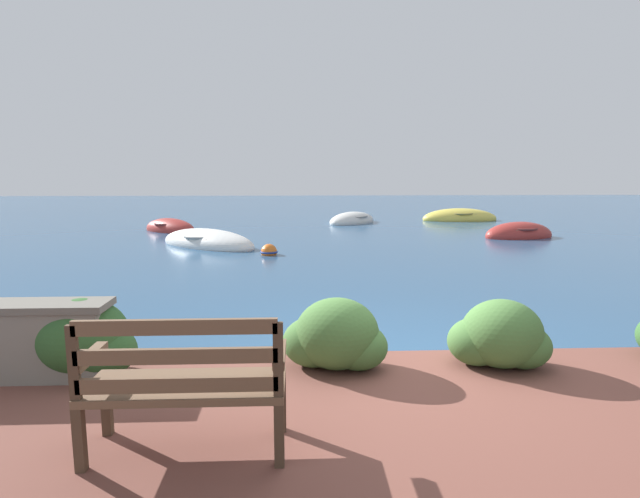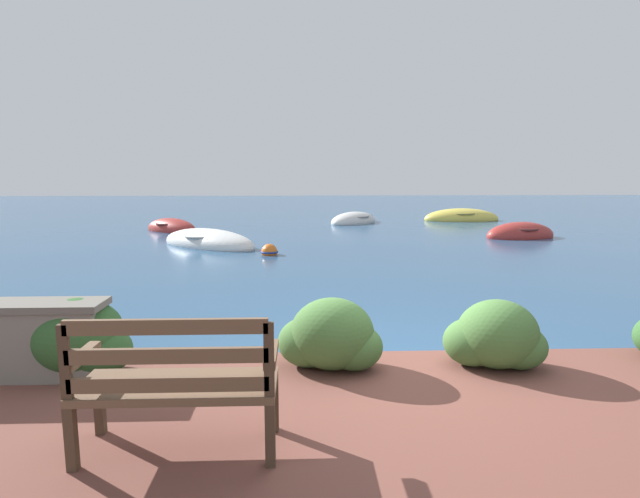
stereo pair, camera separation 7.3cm
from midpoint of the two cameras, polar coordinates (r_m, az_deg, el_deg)
name	(u,v)px [view 2 (the right image)]	position (r m, az deg, el deg)	size (l,w,h in m)	color
ground_plane	(399,372)	(5.22, 9.40, -13.69)	(80.00, 80.00, 0.00)	navy
park_bench	(176,381)	(3.30, -15.52, -14.34)	(1.25, 0.48, 0.93)	#433123
hedge_clump_far_left	(77,341)	(4.94, -25.63, -9.42)	(0.99, 0.72, 0.68)	#2D5628
hedge_clump_left	(331,338)	(4.58, 1.68, -10.11)	(0.95, 0.68, 0.65)	#426B33
hedge_clump_centre	(496,338)	(4.89, 19.84, -9.54)	(0.92, 0.66, 0.62)	#426B33
rowboat_nearest	(209,243)	(14.04, -12.48, 0.66)	(3.41, 3.11, 0.81)	silver
rowboat_mid	(520,235)	(16.63, 22.03, 1.46)	(2.43, 1.51, 0.85)	#9E2D28
rowboat_far	(172,229)	(17.93, -16.48, 2.20)	(2.44, 2.28, 0.77)	#9E2D28
rowboat_outer	(354,221)	(20.06, 3.96, 3.19)	(2.58, 2.68, 0.78)	silver
rowboat_distant	(461,219)	(21.86, 15.95, 3.34)	(3.16, 1.30, 0.89)	#DBC64C
mooring_buoy	(269,252)	(12.25, -5.64, -0.33)	(0.44, 0.44, 0.40)	orange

